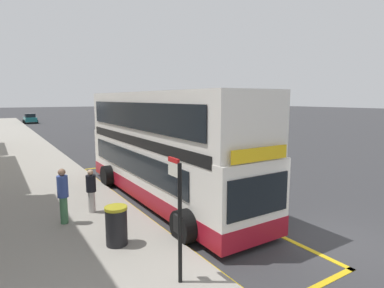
# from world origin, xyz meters

# --- Properties ---
(ground_plane) EXTENTS (260.00, 260.00, 0.00)m
(ground_plane) POSITION_xyz_m (0.00, 32.00, 0.00)
(ground_plane) COLOR #333335
(pavement_near) EXTENTS (6.00, 76.00, 0.14)m
(pavement_near) POSITION_xyz_m (-7.00, 32.00, 0.07)
(pavement_near) COLOR gray
(pavement_near) RESTS_ON ground
(double_decker_bus) EXTENTS (3.16, 11.14, 4.40)m
(double_decker_bus) POSITION_xyz_m (-2.46, 6.50, 2.06)
(double_decker_bus) COLOR white
(double_decker_bus) RESTS_ON ground
(bus_bay_markings) EXTENTS (2.98, 14.91, 0.01)m
(bus_bay_markings) POSITION_xyz_m (-2.51, 6.47, 0.01)
(bus_bay_markings) COLOR gold
(bus_bay_markings) RESTS_ON ground
(bus_stop_sign) EXTENTS (0.09, 0.51, 2.74)m
(bus_stop_sign) POSITION_xyz_m (-5.01, 0.78, 1.75)
(bus_stop_sign) COLOR black
(bus_stop_sign) RESTS_ON pavement_near
(parked_car_teal_distant) EXTENTS (2.09, 4.20, 1.62)m
(parked_car_teal_distant) POSITION_xyz_m (5.05, 37.28, 0.80)
(parked_car_teal_distant) COLOR #196066
(parked_car_teal_distant) RESTS_ON ground
(parked_car_navy_behind) EXTENTS (2.09, 4.20, 1.62)m
(parked_car_navy_behind) POSITION_xyz_m (2.97, 21.61, 0.80)
(parked_car_navy_behind) COLOR navy
(parked_car_navy_behind) RESTS_ON ground
(parked_car_teal_across) EXTENTS (2.09, 4.20, 1.62)m
(parked_car_teal_across) POSITION_xyz_m (-2.80, 54.55, 0.80)
(parked_car_teal_across) COLOR #196066
(parked_car_teal_across) RESTS_ON ground
(pedestrian_waiting_near_sign) EXTENTS (0.34, 0.34, 1.55)m
(pedestrian_waiting_near_sign) POSITION_xyz_m (-5.48, 6.12, 0.97)
(pedestrian_waiting_near_sign) COLOR #B7B2AD
(pedestrian_waiting_near_sign) RESTS_ON pavement_near
(pedestrian_further_back) EXTENTS (0.34, 0.34, 1.81)m
(pedestrian_further_back) POSITION_xyz_m (-6.51, 5.57, 1.13)
(pedestrian_further_back) COLOR #3F724C
(pedestrian_further_back) RESTS_ON pavement_near
(litter_bin) EXTENTS (0.62, 0.62, 1.09)m
(litter_bin) POSITION_xyz_m (-5.58, 3.20, 0.69)
(litter_bin) COLOR black
(litter_bin) RESTS_ON pavement_near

